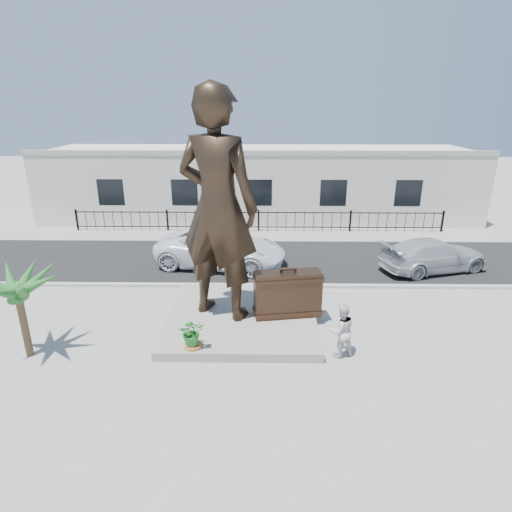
{
  "coord_description": "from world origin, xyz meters",
  "views": [
    {
      "loc": [
        0.2,
        -12.07,
        7.41
      ],
      "look_at": [
        0.0,
        2.0,
        2.3
      ],
      "focal_mm": 30.0,
      "sensor_mm": 36.0,
      "label": 1
    }
  ],
  "objects": [
    {
      "name": "planter",
      "position": [
        -1.89,
        -0.73,
        0.2
      ],
      "size": [
        0.56,
        0.56,
        0.4
      ],
      "primitive_type": "cylinder",
      "color": "#BC6C31",
      "rests_on": "ground"
    },
    {
      "name": "ground",
      "position": [
        0.0,
        0.0,
        0.0
      ],
      "size": [
        100.0,
        100.0,
        0.0
      ],
      "primitive_type": "plane",
      "color": "#9E9991",
      "rests_on": "ground"
    },
    {
      "name": "plinth",
      "position": [
        -0.5,
        1.5,
        0.15
      ],
      "size": [
        5.2,
        5.2,
        0.3
      ],
      "primitive_type": "cube",
      "color": "gray",
      "rests_on": "ground"
    },
    {
      "name": "suitcase",
      "position": [
        1.1,
        1.44,
        1.11
      ],
      "size": [
        2.38,
        1.08,
        1.61
      ],
      "primitive_type": "cube",
      "rotation": [
        0.0,
        0.0,
        0.16
      ],
      "color": "#322015",
      "rests_on": "plinth"
    },
    {
      "name": "worker",
      "position": [
        -1.98,
        11.87,
        0.86
      ],
      "size": [
        1.11,
        0.67,
        1.68
      ],
      "primitive_type": "imported",
      "rotation": [
        0.0,
        0.0,
        0.04
      ],
      "color": "#FD560D",
      "rests_on": "far_sidewalk"
    },
    {
      "name": "statue",
      "position": [
        -1.25,
        1.59,
        4.15
      ],
      "size": [
        3.3,
        2.79,
        7.7
      ],
      "primitive_type": "imported",
      "rotation": [
        0.0,
        0.0,
        2.74
      ],
      "color": "black",
      "rests_on": "plinth"
    },
    {
      "name": "shrub",
      "position": [
        -1.89,
        -0.73,
        0.83
      ],
      "size": [
        0.88,
        0.8,
        0.86
      ],
      "primitive_type": "imported",
      "rotation": [
        0.0,
        0.0,
        0.19
      ],
      "color": "#247127",
      "rests_on": "planter"
    },
    {
      "name": "curb",
      "position": [
        0.0,
        4.5,
        0.06
      ],
      "size": [
        40.0,
        0.25,
        0.12
      ],
      "primitive_type": "cube",
      "color": "#A5A399",
      "rests_on": "ground"
    },
    {
      "name": "fence",
      "position": [
        0.0,
        12.8,
        0.6
      ],
      "size": [
        22.0,
        0.1,
        1.2
      ],
      "primitive_type": "cube",
      "color": "black",
      "rests_on": "ground"
    },
    {
      "name": "building",
      "position": [
        0.0,
        17.0,
        2.2
      ],
      "size": [
        28.0,
        7.0,
        4.4
      ],
      "primitive_type": "cube",
      "color": "silver",
      "rests_on": "ground"
    },
    {
      "name": "street",
      "position": [
        0.0,
        8.0,
        0.01
      ],
      "size": [
        40.0,
        7.0,
        0.01
      ],
      "primitive_type": "cube",
      "color": "black",
      "rests_on": "ground"
    },
    {
      "name": "car_white",
      "position": [
        -1.72,
        7.0,
        0.85
      ],
      "size": [
        6.49,
        3.86,
        1.69
      ],
      "primitive_type": "imported",
      "rotation": [
        0.0,
        0.0,
        1.39
      ],
      "color": "white",
      "rests_on": "street"
    },
    {
      "name": "tourist",
      "position": [
        2.62,
        -0.64,
        0.87
      ],
      "size": [
        1.0,
        0.87,
        1.73
      ],
      "primitive_type": "imported",
      "rotation": [
        0.0,
        0.0,
        3.44
      ],
      "color": "silver",
      "rests_on": "ground"
    },
    {
      "name": "palm_tree",
      "position": [
        -6.97,
        -0.75,
        0.0
      ],
      "size": [
        1.8,
        1.8,
        3.2
      ],
      "primitive_type": null,
      "color": "#215C21",
      "rests_on": "ground"
    },
    {
      "name": "far_sidewalk",
      "position": [
        0.0,
        12.0,
        0.01
      ],
      "size": [
        40.0,
        2.5,
        0.02
      ],
      "primitive_type": "cube",
      "color": "#9E9991",
      "rests_on": "ground"
    },
    {
      "name": "car_silver",
      "position": [
        8.13,
        6.55,
        0.74
      ],
      "size": [
        5.43,
        3.43,
        1.46
      ],
      "primitive_type": "imported",
      "rotation": [
        0.0,
        0.0,
        1.86
      ],
      "color": "#ACAFB1",
      "rests_on": "street"
    }
  ]
}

